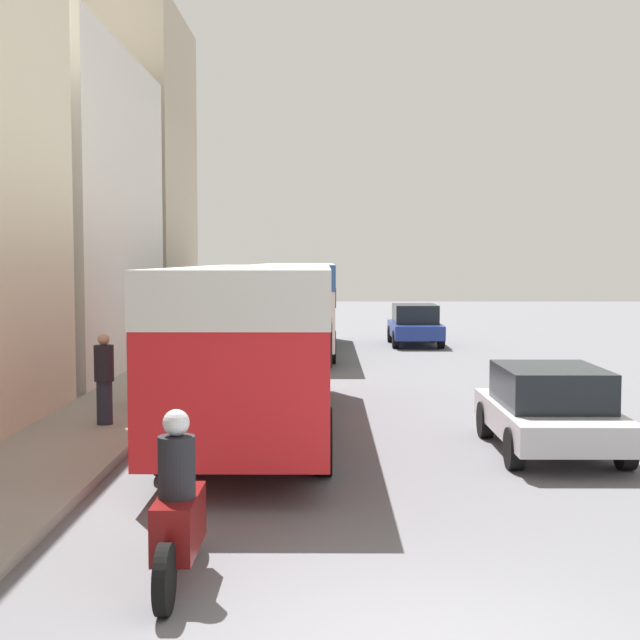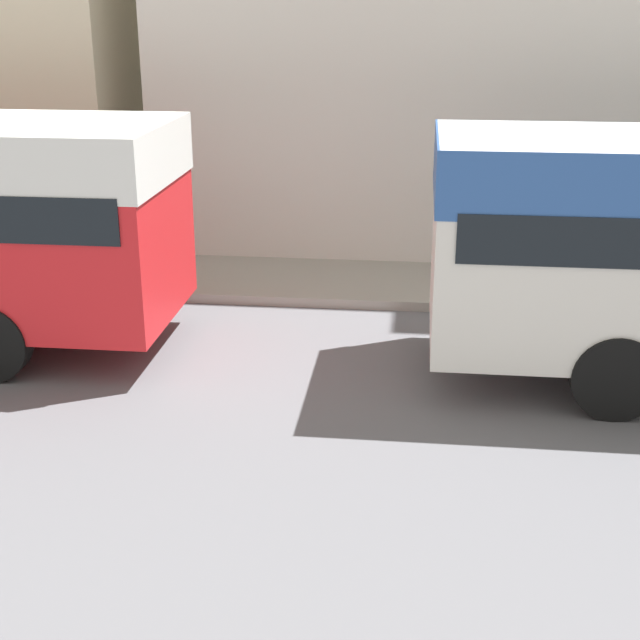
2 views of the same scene
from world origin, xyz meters
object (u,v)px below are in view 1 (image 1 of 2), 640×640
Objects in this scene: pedestrian_near_curb at (136,366)px; motorcycle_behind_lead at (178,515)px; pedestrian_walking_away at (104,378)px; bus_following at (297,295)px; car_crossing at (550,408)px; car_far_curb at (415,324)px; bus_lead at (260,325)px.

motorcycle_behind_lead is at bearing -75.69° from pedestrian_near_curb.
pedestrian_walking_away is at bearing -94.61° from pedestrian_near_curb.
car_crossing is (4.65, -15.80, -1.22)m from bus_following.
car_crossing is at bearing -25.62° from pedestrian_near_curb.
car_far_curb is 18.18m from pedestrian_walking_away.
pedestrian_near_curb is at bearing -103.43° from bus_following.
car_far_curb is 2.37× the size of pedestrian_near_curb.
bus_lead is 2.76× the size of car_far_curb.
motorcycle_behind_lead is 0.57× the size of car_crossing.
pedestrian_near_curb is (-7.56, 3.62, 0.24)m from car_crossing.
bus_following is 16.51m from car_crossing.
pedestrian_walking_away reaches higher than car_crossing.
pedestrian_walking_away is at bearing -11.94° from car_crossing.
bus_lead is 6.55× the size of pedestrian_near_curb.
car_far_curb is at bearing 74.81° from bus_lead.
pedestrian_near_curb is at bearing 104.31° from motorcycle_behind_lead.
motorcycle_behind_lead is at bearing 49.38° from car_crossing.
bus_lead is 7.77m from motorcycle_behind_lead.
car_crossing is at bearing -73.60° from bus_following.
pedestrian_near_curb is at bearing -25.62° from car_crossing.
motorcycle_behind_lead is 24.69m from car_far_curb.
bus_following is 2.80× the size of car_crossing.
pedestrian_walking_away is at bearing -102.22° from bus_following.
car_far_curb is (4.50, 16.57, -1.19)m from bus_lead.
pedestrian_near_curb reaches higher than motorcycle_behind_lead.
motorcycle_behind_lead is 7.85m from car_crossing.
bus_following reaches higher than car_far_curb.
car_far_curb is 16.31m from pedestrian_near_curb.
pedestrian_walking_away is (-7.72, 1.63, 0.27)m from car_crossing.
pedestrian_near_curb is (-7.18, -14.64, 0.20)m from car_far_curb.
car_far_curb is (-0.37, 18.27, 0.04)m from car_crossing.
bus_lead reaches higher than car_far_curb.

